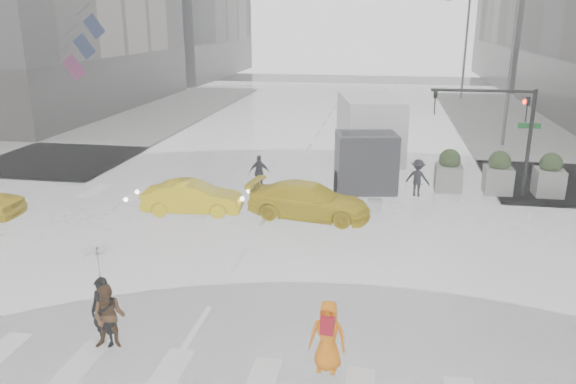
% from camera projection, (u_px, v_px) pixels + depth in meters
% --- Properties ---
extents(ground, '(120.00, 120.00, 0.00)m').
position_uv_depth(ground, '(239.00, 260.00, 17.35)').
color(ground, black).
rests_on(ground, ground).
extents(sidewalk_nw, '(35.00, 35.00, 0.15)m').
position_uv_depth(sidewalk_nw, '(19.00, 130.00, 36.98)').
color(sidewalk_nw, slate).
rests_on(sidewalk_nw, ground).
extents(road_markings, '(18.00, 48.00, 0.01)m').
position_uv_depth(road_markings, '(239.00, 260.00, 17.34)').
color(road_markings, silver).
rests_on(road_markings, ground).
extents(traffic_signal_pole, '(4.45, 0.42, 4.50)m').
position_uv_depth(traffic_signal_pole, '(506.00, 121.00, 22.45)').
color(traffic_signal_pole, black).
rests_on(traffic_signal_pole, ground).
extents(street_lamp_near, '(2.15, 0.22, 9.00)m').
position_uv_depth(street_lamp_near, '(509.00, 60.00, 31.04)').
color(street_lamp_near, '#59595B').
rests_on(street_lamp_near, ground).
extents(street_lamp_far, '(2.15, 0.22, 9.00)m').
position_uv_depth(street_lamp_far, '(464.00, 44.00, 49.86)').
color(street_lamp_far, '#59595B').
rests_on(street_lamp_far, ground).
extents(planter_west, '(1.10, 1.10, 1.80)m').
position_uv_depth(planter_west, '(449.00, 171.00, 23.63)').
color(planter_west, slate).
rests_on(planter_west, ground).
extents(planter_mid, '(1.10, 1.10, 1.80)m').
position_uv_depth(planter_mid, '(498.00, 173.00, 23.30)').
color(planter_mid, slate).
rests_on(planter_mid, ground).
extents(planter_east, '(1.10, 1.10, 1.80)m').
position_uv_depth(planter_east, '(549.00, 176.00, 22.97)').
color(planter_east, slate).
rests_on(planter_east, ground).
extents(flag_cluster, '(2.87, 3.06, 4.69)m').
position_uv_depth(flag_cluster, '(80.00, 43.00, 35.55)').
color(flag_cluster, '#59595B').
rests_on(flag_cluster, ground).
extents(pedestrian_black, '(1.12, 1.13, 2.43)m').
position_uv_depth(pedestrian_black, '(100.00, 280.00, 12.39)').
color(pedestrian_black, black).
rests_on(pedestrian_black, ground).
extents(pedestrian_brown, '(0.83, 0.70, 1.53)m').
position_uv_depth(pedestrian_brown, '(109.00, 317.00, 12.54)').
color(pedestrian_brown, '#492F1A').
rests_on(pedestrian_brown, ground).
extents(pedestrian_orange, '(0.82, 0.58, 1.59)m').
position_uv_depth(pedestrian_orange, '(328.00, 336.00, 11.72)').
color(pedestrian_orange, orange).
rests_on(pedestrian_orange, ground).
extents(pedestrian_far_a, '(0.96, 0.67, 1.51)m').
position_uv_depth(pedestrian_far_a, '(259.00, 172.00, 24.33)').
color(pedestrian_far_a, black).
rests_on(pedestrian_far_a, ground).
extents(pedestrian_far_b, '(1.15, 0.86, 1.58)m').
position_uv_depth(pedestrian_far_b, '(418.00, 178.00, 23.37)').
color(pedestrian_far_b, black).
rests_on(pedestrian_far_b, ground).
extents(taxi_mid, '(3.87, 1.71, 1.24)m').
position_uv_depth(taxi_mid, '(193.00, 198.00, 21.35)').
color(taxi_mid, '#DBBC0B').
rests_on(taxi_mid, ground).
extents(taxi_rear, '(4.25, 2.38, 1.33)m').
position_uv_depth(taxi_rear, '(309.00, 201.00, 20.85)').
color(taxi_rear, '#DBBC0B').
rests_on(taxi_rear, ground).
extents(box_truck, '(2.57, 6.87, 3.65)m').
position_uv_depth(box_truck, '(368.00, 136.00, 25.84)').
color(box_truck, silver).
rests_on(box_truck, ground).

